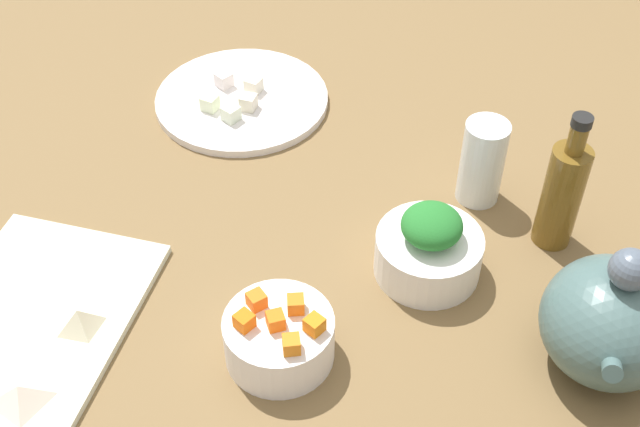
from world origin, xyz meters
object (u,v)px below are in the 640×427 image
object	(u,v)px
cutting_board	(24,334)
bottle_1	(562,193)
plate_tofu	(242,100)
bowl_greens	(428,254)
drinking_glass_0	(482,162)
bowl_carrots	(279,338)
teapot	(611,321)

from	to	relation	value
cutting_board	bottle_1	world-z (taller)	bottle_1
plate_tofu	bowl_greens	distance (cm)	41.99
drinking_glass_0	cutting_board	bearing A→B (deg)	-49.85
cutting_board	drinking_glass_0	bearing A→B (deg)	130.15
bowl_greens	bowl_carrots	bearing A→B (deg)	-37.55
bowl_carrots	teapot	bearing A→B (deg)	105.67
bowl_greens	teapot	xyz separation A→B (cm)	(7.51, 20.59, 3.85)
bowl_carrots	drinking_glass_0	size ratio (longest dim) A/B	1.03
teapot	drinking_glass_0	size ratio (longest dim) A/B	1.45
bowl_greens	bottle_1	xyz separation A→B (cm)	(-9.85, 13.93, 4.95)
bowl_greens	bowl_carrots	size ratio (longest dim) A/B	1.06
bottle_1	bowl_greens	bearing A→B (deg)	-54.72
bowl_carrots	bowl_greens	bearing A→B (deg)	142.45
cutting_board	teapot	bearing A→B (deg)	104.04
bottle_1	drinking_glass_0	bearing A→B (deg)	-117.02
drinking_glass_0	bowl_greens	bearing A→B (deg)	-14.02
plate_tofu	drinking_glass_0	world-z (taller)	drinking_glass_0
cutting_board	bowl_carrots	xyz separation A→B (cm)	(-6.05, 28.31, 2.36)
bowl_greens	bottle_1	bearing A→B (deg)	125.28
cutting_board	bottle_1	bearing A→B (deg)	120.73
plate_tofu	bowl_carrots	distance (cm)	47.03
bowl_carrots	bottle_1	xyz separation A→B (cm)	(-26.79, 26.95, 4.90)
bowl_greens	bottle_1	distance (cm)	17.76
bowl_greens	teapot	world-z (taller)	teapot
cutting_board	plate_tofu	size ratio (longest dim) A/B	1.29
bowl_greens	bowl_carrots	xyz separation A→B (cm)	(16.94, -13.02, 0.05)
plate_tofu	teapot	size ratio (longest dim) A/B	1.52
bowl_greens	cutting_board	bearing A→B (deg)	-60.92
plate_tofu	cutting_board	bearing A→B (deg)	-9.36
cutting_board	bowl_carrots	world-z (taller)	bowl_carrots
cutting_board	bowl_carrots	size ratio (longest dim) A/B	2.76
plate_tofu	teapot	world-z (taller)	teapot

